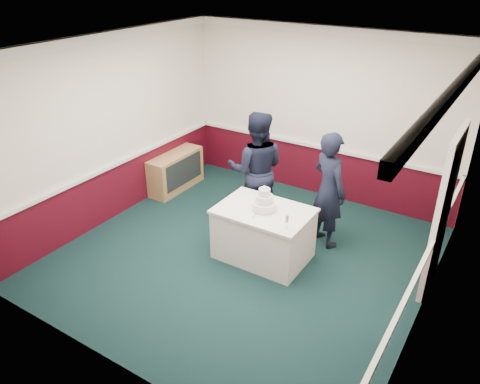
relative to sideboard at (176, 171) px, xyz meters
The scene contains 9 objects.
ground 2.61m from the sideboard, 28.29° to the right, with size 5.00×5.00×0.00m, color #14302E.
room_shell 2.92m from the sideboard, 14.64° to the right, with size 5.00×5.00×3.00m.
sideboard is the anchor object (origin of this frame).
cake_table 2.75m from the sideboard, 23.44° to the right, with size 1.32×0.92×0.79m.
wedding_cake 2.81m from the sideboard, 23.44° to the right, with size 0.35×0.35×0.36m.
cake_knife 2.84m from the sideboard, 27.43° to the right, with size 0.01×0.22×0.01m, color silver.
champagne_flute 3.37m from the sideboard, 24.44° to the right, with size 0.05×0.05×0.21m.
person_man 2.02m from the sideboard, ahead, with size 0.93×0.72×1.90m, color black.
person_woman 3.18m from the sideboard, ahead, with size 0.65×0.43×1.79m, color black.
Camera 1 is at (3.04, -4.92, 4.00)m, focal length 35.00 mm.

